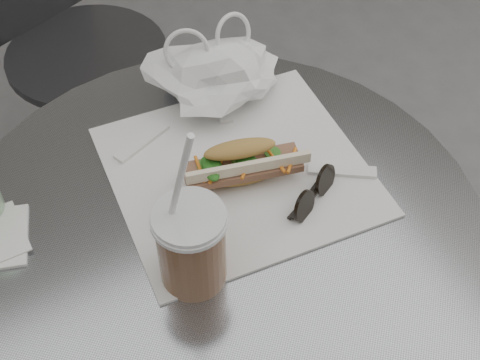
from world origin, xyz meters
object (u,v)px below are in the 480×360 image
cafe_table (221,322)px  sunglasses (313,194)px  chair_far (85,88)px  iced_coffee (191,245)px  banh_mi (241,163)px

cafe_table → sunglasses: 0.32m
sunglasses → cafe_table: bearing=141.6°
cafe_table → chair_far: size_ratio=1.03×
sunglasses → iced_coffee: bearing=161.4°
banh_mi → iced_coffee: 0.18m
cafe_table → sunglasses: (0.14, -0.03, 0.29)m
banh_mi → cafe_table: bearing=-126.4°
iced_coffee → banh_mi: bearing=39.4°
sunglasses → banh_mi: bearing=102.4°
chair_far → banh_mi: 0.90m
chair_far → iced_coffee: size_ratio=2.71×
iced_coffee → sunglasses: iced_coffee is taller
banh_mi → sunglasses: 0.11m
cafe_table → sunglasses: sunglasses is taller
chair_far → iced_coffee: iced_coffee is taller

